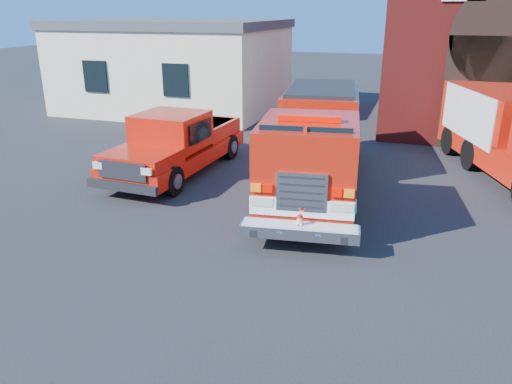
% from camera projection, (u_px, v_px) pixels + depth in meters
% --- Properties ---
extents(ground, '(100.00, 100.00, 0.00)m').
position_uv_depth(ground, '(272.00, 227.00, 11.82)').
color(ground, black).
rests_on(ground, ground).
extents(side_building, '(10.20, 8.20, 4.35)m').
position_uv_depth(side_building, '(176.00, 64.00, 25.30)').
color(side_building, beige).
rests_on(side_building, ground).
extents(fire_engine, '(3.49, 8.72, 2.61)m').
position_uv_depth(fire_engine, '(316.00, 142.00, 14.00)').
color(fire_engine, black).
rests_on(fire_engine, ground).
extents(pickup_truck, '(2.38, 5.98, 1.93)m').
position_uv_depth(pickup_truck, '(177.00, 144.00, 15.48)').
color(pickup_truck, black).
rests_on(pickup_truck, ground).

